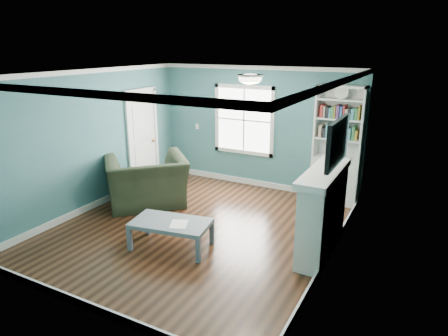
% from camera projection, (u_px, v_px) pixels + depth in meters
% --- Properties ---
extents(floor, '(5.00, 5.00, 0.00)m').
position_uv_depth(floor, '(197.00, 228.00, 6.84)').
color(floor, black).
rests_on(floor, ground).
extents(room_walls, '(5.00, 5.00, 5.00)m').
position_uv_depth(room_walls, '(195.00, 138.00, 6.37)').
color(room_walls, '#35656A').
rests_on(room_walls, ground).
extents(trim, '(4.50, 5.00, 2.60)m').
position_uv_depth(trim, '(196.00, 159.00, 6.47)').
color(trim, white).
rests_on(trim, ground).
extents(window, '(1.40, 0.06, 1.50)m').
position_uv_depth(window, '(244.00, 120.00, 8.64)').
color(window, white).
rests_on(window, room_walls).
extents(bookshelf, '(0.90, 0.35, 2.31)m').
position_uv_depth(bookshelf, '(336.00, 157.00, 7.71)').
color(bookshelf, silver).
rests_on(bookshelf, ground).
extents(fireplace, '(0.44, 1.58, 1.30)m').
position_uv_depth(fireplace, '(323.00, 213.00, 5.89)').
color(fireplace, black).
rests_on(fireplace, ground).
extents(tv, '(0.06, 1.10, 0.65)m').
position_uv_depth(tv, '(338.00, 142.00, 5.51)').
color(tv, black).
rests_on(tv, fireplace).
extents(door, '(0.12, 0.98, 2.17)m').
position_uv_depth(door, '(143.00, 138.00, 8.69)').
color(door, silver).
rests_on(door, ground).
extents(ceiling_fixture, '(0.38, 0.38, 0.15)m').
position_uv_depth(ceiling_fixture, '(250.00, 78.00, 5.76)').
color(ceiling_fixture, white).
rests_on(ceiling_fixture, room_walls).
extents(light_switch, '(0.08, 0.01, 0.12)m').
position_uv_depth(light_switch, '(197.00, 126.00, 9.25)').
color(light_switch, white).
rests_on(light_switch, room_walls).
extents(recliner, '(1.72, 1.73, 1.29)m').
position_uv_depth(recliner, '(146.00, 173.00, 7.68)').
color(recliner, black).
rests_on(recliner, ground).
extents(coffee_table, '(1.28, 0.84, 0.43)m').
position_uv_depth(coffee_table, '(171.00, 225.00, 6.10)').
color(coffee_table, '#555B66').
rests_on(coffee_table, ground).
extents(paper_sheet, '(0.36, 0.39, 0.00)m').
position_uv_depth(paper_sheet, '(179.00, 224.00, 5.99)').
color(paper_sheet, white).
rests_on(paper_sheet, coffee_table).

